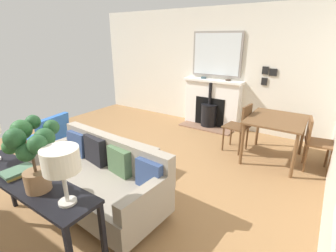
% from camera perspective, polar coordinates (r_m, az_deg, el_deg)
% --- Properties ---
extents(ground_plane, '(5.72, 5.77, 0.01)m').
position_cam_1_polar(ground_plane, '(4.14, -11.28, -9.22)').
color(ground_plane, olive).
extents(wall_left, '(0.12, 5.77, 2.61)m').
position_cam_1_polar(wall_left, '(6.01, 7.78, 13.24)').
color(wall_left, silver).
rests_on(wall_left, ground).
extents(fireplace, '(0.58, 1.37, 1.09)m').
position_cam_1_polar(fireplace, '(5.81, 9.97, 4.64)').
color(fireplace, brown).
rests_on(fireplace, ground).
extents(mirror_over_mantel, '(0.04, 1.14, 0.96)m').
position_cam_1_polar(mirror_over_mantel, '(5.73, 11.20, 16.00)').
color(mirror_over_mantel, gray).
extents(mantel_bowl_near, '(0.12, 0.12, 0.04)m').
position_cam_1_polar(mantel_bowl_near, '(5.81, 8.23, 11.06)').
color(mantel_bowl_near, '#334C56').
rests_on(mantel_bowl_near, fireplace).
extents(mantel_bowl_far, '(0.11, 0.11, 0.04)m').
position_cam_1_polar(mantel_bowl_far, '(5.58, 13.74, 10.35)').
color(mantel_bowl_far, '#47382D').
rests_on(mantel_bowl_far, fireplace).
extents(sofa, '(0.93, 1.89, 0.81)m').
position_cam_1_polar(sofa, '(3.21, -15.79, -11.49)').
color(sofa, '#B2B2B7').
rests_on(sofa, ground).
extents(ottoman, '(0.55, 0.78, 0.39)m').
position_cam_1_polar(ottoman, '(3.87, -8.96, -7.16)').
color(ottoman, '#B2B2B7').
rests_on(ottoman, ground).
extents(armchair_accent, '(0.76, 0.69, 0.81)m').
position_cam_1_polar(armchair_accent, '(4.49, -26.16, -2.07)').
color(armchair_accent, '#4C3321').
rests_on(armchair_accent, ground).
extents(console_table, '(0.37, 1.69, 0.76)m').
position_cam_1_polar(console_table, '(2.70, -29.83, -12.14)').
color(console_table, black).
rests_on(console_table, ground).
extents(table_lamp_far_end, '(0.27, 0.27, 0.47)m').
position_cam_1_polar(table_lamp_far_end, '(1.98, -23.54, -7.58)').
color(table_lamp_far_end, beige).
rests_on(table_lamp_far_end, console_table).
extents(potted_plant, '(0.46, 0.45, 0.61)m').
position_cam_1_polar(potted_plant, '(2.26, -29.02, -4.41)').
color(potted_plant, '#99704C').
rests_on(potted_plant, console_table).
extents(book_stack, '(0.28, 0.21, 0.05)m').
position_cam_1_polar(book_stack, '(2.75, -31.49, -9.06)').
color(book_stack, olive).
rests_on(book_stack, console_table).
extents(dining_table, '(1.04, 0.87, 0.74)m').
position_cam_1_polar(dining_table, '(4.41, 23.77, 0.47)').
color(dining_table, brown).
rests_on(dining_table, ground).
extents(dining_chair_near_fireplace, '(0.44, 0.44, 0.89)m').
position_cam_1_polar(dining_chair_near_fireplace, '(4.55, 16.55, 0.43)').
color(dining_chair_near_fireplace, brown).
rests_on(dining_chair_near_fireplace, ground).
extents(dining_chair_by_back_wall, '(0.45, 0.45, 0.83)m').
position_cam_1_polar(dining_chair_by_back_wall, '(4.39, 30.82, -2.69)').
color(dining_chair_by_back_wall, brown).
rests_on(dining_chair_by_back_wall, ground).
extents(photo_gallery_row, '(0.02, 0.29, 0.37)m').
position_cam_1_polar(photo_gallery_row, '(5.44, 22.13, 11.00)').
color(photo_gallery_row, black).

